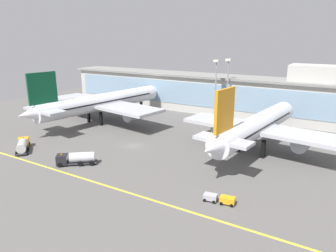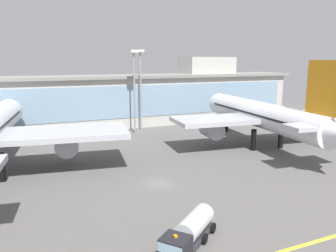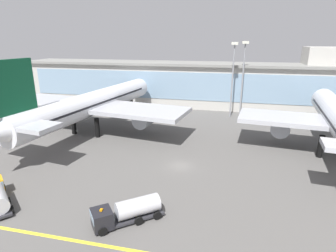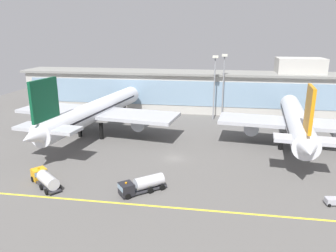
{
  "view_description": "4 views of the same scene",
  "coord_description": "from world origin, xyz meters",
  "px_view_note": "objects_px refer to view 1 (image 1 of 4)",
  "views": [
    {
      "loc": [
        49.61,
        -64.21,
        28.49
      ],
      "look_at": [
        4.18,
        11.13,
        3.53
      ],
      "focal_mm": 33.47,
      "sensor_mm": 36.0,
      "label": 1
    },
    {
      "loc": [
        -17.96,
        -44.64,
        18.49
      ],
      "look_at": [
        5.7,
        9.05,
        6.98
      ],
      "focal_mm": 35.44,
      "sensor_mm": 36.0,
      "label": 2
    },
    {
      "loc": [
        8.15,
        -45.19,
        22.16
      ],
      "look_at": [
        -4.23,
        8.42,
        4.73
      ],
      "focal_mm": 29.57,
      "sensor_mm": 36.0,
      "label": 3
    },
    {
      "loc": [
        9.64,
        -70.2,
        28.92
      ],
      "look_at": [
        -3.45,
        12.75,
        4.05
      ],
      "focal_mm": 34.52,
      "sensor_mm": 36.0,
      "label": 4
    }
  ],
  "objects_px": {
    "service_truck_far": "(23,145)",
    "airliner_near_left": "(102,102)",
    "airliner_near_right": "(256,126)",
    "fuel_tanker_truck": "(75,158)",
    "apron_light_mast_west": "(216,81)",
    "apron_light_mast_centre": "(228,80)",
    "baggage_tug_near": "(220,199)"
  },
  "relations": [
    {
      "from": "airliner_near_right",
      "to": "fuel_tanker_truck",
      "type": "distance_m",
      "value": 45.1
    },
    {
      "from": "baggage_tug_near",
      "to": "apron_light_mast_centre",
      "type": "distance_m",
      "value": 61.38
    },
    {
      "from": "service_truck_far",
      "to": "baggage_tug_near",
      "type": "bearing_deg",
      "value": -139.07
    },
    {
      "from": "airliner_near_left",
      "to": "fuel_tanker_truck",
      "type": "bearing_deg",
      "value": -138.5
    },
    {
      "from": "service_truck_far",
      "to": "apron_light_mast_centre",
      "type": "bearing_deg",
      "value": -80.89
    },
    {
      "from": "airliner_near_left",
      "to": "apron_light_mast_west",
      "type": "height_order",
      "value": "apron_light_mast_west"
    },
    {
      "from": "airliner_near_left",
      "to": "service_truck_far",
      "type": "relative_size",
      "value": 6.89
    },
    {
      "from": "airliner_near_right",
      "to": "baggage_tug_near",
      "type": "relative_size",
      "value": 8.82
    },
    {
      "from": "baggage_tug_near",
      "to": "apron_light_mast_west",
      "type": "relative_size",
      "value": 0.27
    },
    {
      "from": "airliner_near_right",
      "to": "service_truck_far",
      "type": "distance_m",
      "value": 60.65
    },
    {
      "from": "service_truck_far",
      "to": "airliner_near_left",
      "type": "bearing_deg",
      "value": -46.99
    },
    {
      "from": "fuel_tanker_truck",
      "to": "apron_light_mast_west",
      "type": "relative_size",
      "value": 0.4
    },
    {
      "from": "apron_light_mast_west",
      "to": "apron_light_mast_centre",
      "type": "height_order",
      "value": "apron_light_mast_centre"
    },
    {
      "from": "apron_light_mast_west",
      "to": "apron_light_mast_centre",
      "type": "bearing_deg",
      "value": 51.07
    },
    {
      "from": "airliner_near_right",
      "to": "fuel_tanker_truck",
      "type": "bearing_deg",
      "value": 138.69
    },
    {
      "from": "airliner_near_left",
      "to": "baggage_tug_near",
      "type": "relative_size",
      "value": 10.18
    },
    {
      "from": "apron_light_mast_west",
      "to": "service_truck_far",
      "type": "bearing_deg",
      "value": -119.97
    },
    {
      "from": "airliner_near_right",
      "to": "service_truck_far",
      "type": "xyz_separation_m",
      "value": [
        -52.24,
        -30.35,
        -5.32
      ]
    },
    {
      "from": "baggage_tug_near",
      "to": "service_truck_far",
      "type": "xyz_separation_m",
      "value": [
        -54.39,
        -1.16,
        0.72
      ]
    },
    {
      "from": "fuel_tanker_truck",
      "to": "airliner_near_right",
      "type": "bearing_deg",
      "value": -176.63
    },
    {
      "from": "apron_light_mast_west",
      "to": "fuel_tanker_truck",
      "type": "bearing_deg",
      "value": -102.61
    },
    {
      "from": "fuel_tanker_truck",
      "to": "service_truck_far",
      "type": "bearing_deg",
      "value": -37.99
    },
    {
      "from": "service_truck_far",
      "to": "airliner_near_right",
      "type": "bearing_deg",
      "value": -110.14
    },
    {
      "from": "fuel_tanker_truck",
      "to": "service_truck_far",
      "type": "height_order",
      "value": "same"
    },
    {
      "from": "airliner_near_left",
      "to": "service_truck_far",
      "type": "distance_m",
      "value": 33.01
    },
    {
      "from": "fuel_tanker_truck",
      "to": "service_truck_far",
      "type": "distance_m",
      "value": 19.06
    },
    {
      "from": "airliner_near_right",
      "to": "baggage_tug_near",
      "type": "xyz_separation_m",
      "value": [
        2.15,
        -29.19,
        -6.04
      ]
    },
    {
      "from": "fuel_tanker_truck",
      "to": "baggage_tug_near",
      "type": "bearing_deg",
      "value": 142.62
    },
    {
      "from": "apron_light_mast_centre",
      "to": "airliner_near_left",
      "type": "bearing_deg",
      "value": -145.17
    },
    {
      "from": "service_truck_far",
      "to": "apron_light_mast_west",
      "type": "bearing_deg",
      "value": -80.26
    },
    {
      "from": "apron_light_mast_centre",
      "to": "baggage_tug_near",
      "type": "bearing_deg",
      "value": -70.07
    },
    {
      "from": "airliner_near_left",
      "to": "apron_light_mast_west",
      "type": "xyz_separation_m",
      "value": [
        32.91,
        21.31,
        7.22
      ]
    }
  ]
}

